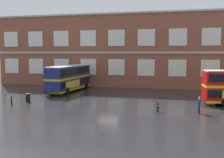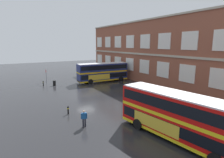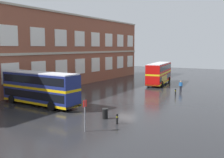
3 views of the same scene
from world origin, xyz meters
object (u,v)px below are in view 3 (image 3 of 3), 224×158
(safety_bollard_east, at_px, (175,92))
(station_litter_bin, at_px, (105,114))
(double_decker_near, at_px, (40,88))
(safety_bollard_west, at_px, (117,119))
(double_decker_middle, at_px, (159,73))
(bus_stand_flag, at_px, (85,113))
(waiting_passenger, at_px, (181,86))

(safety_bollard_east, bearing_deg, station_litter_bin, 172.62)
(double_decker_near, xyz_separation_m, safety_bollard_west, (-2.28, -12.11, -1.66))
(double_decker_middle, height_order, station_litter_bin, double_decker_middle)
(double_decker_near, height_order, bus_stand_flag, double_decker_near)
(double_decker_middle, relative_size, waiting_passenger, 6.62)
(bus_stand_flag, bearing_deg, station_litter_bin, 9.23)
(waiting_passenger, height_order, station_litter_bin, waiting_passenger)
(double_decker_near, distance_m, safety_bollard_east, 19.42)
(double_decker_near, bearing_deg, waiting_passenger, -31.91)
(double_decker_near, xyz_separation_m, bus_stand_flag, (-5.57, -10.87, -0.51))
(double_decker_middle, bearing_deg, safety_bollard_west, -167.18)
(station_litter_bin, bearing_deg, safety_bollard_east, -7.38)
(double_decker_near, bearing_deg, double_decker_middle, -13.01)
(station_litter_bin, relative_size, safety_bollard_west, 1.08)
(safety_bollard_west, bearing_deg, double_decker_near, 79.33)
(double_decker_middle, xyz_separation_m, safety_bollard_west, (-27.56, -6.27, -1.66))
(double_decker_near, height_order, station_litter_bin, double_decker_near)
(double_decker_near, distance_m, safety_bollard_west, 12.44)
(bus_stand_flag, height_order, safety_bollard_east, bus_stand_flag)
(bus_stand_flag, xyz_separation_m, station_litter_bin, (4.31, 0.70, -1.12))
(double_decker_middle, relative_size, safety_bollard_east, 11.85)
(waiting_passenger, bearing_deg, safety_bollard_east, -174.29)
(station_litter_bin, xyz_separation_m, safety_bollard_east, (16.22, -2.10, -0.03))
(double_decker_middle, height_order, safety_bollard_east, double_decker_middle)
(bus_stand_flag, relative_size, station_litter_bin, 2.62)
(double_decker_near, height_order, safety_bollard_east, double_decker_near)
(double_decker_middle, relative_size, station_litter_bin, 10.93)
(safety_bollard_west, relative_size, safety_bollard_east, 1.00)
(waiting_passenger, bearing_deg, safety_bollard_west, -179.33)
(waiting_passenger, distance_m, safety_bollard_east, 4.14)
(safety_bollard_east, bearing_deg, double_decker_near, 140.63)
(double_decker_middle, distance_m, safety_bollard_east, 12.27)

